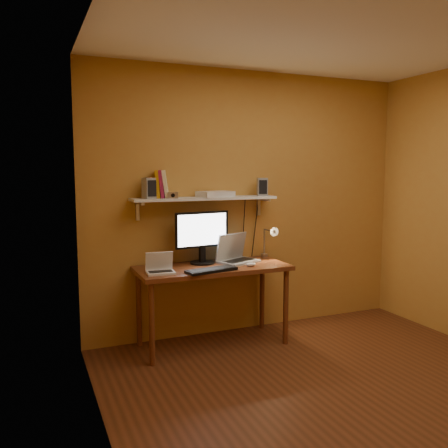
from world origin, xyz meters
name	(u,v)px	position (x,y,z in m)	size (l,w,h in m)	color
room	(351,218)	(0.00, 0.00, 1.30)	(3.44, 3.24, 2.64)	#5E2D18
desk	(213,275)	(-0.54, 1.28, 0.66)	(1.40, 0.60, 0.75)	maroon
wall_shelf	(205,199)	(-0.54, 1.47, 1.36)	(1.40, 0.25, 0.21)	silver
monitor	(202,235)	(-0.59, 1.43, 1.03)	(0.54, 0.26, 0.49)	black
laptop	(235,254)	(-0.27, 1.39, 0.82)	(0.44, 0.38, 0.27)	gray
netbook	(160,267)	(-1.07, 1.18, 0.80)	(0.25, 0.19, 0.18)	silver
keyboard	(211,270)	(-0.64, 1.07, 0.76)	(0.46, 0.15, 0.02)	black
mouse	(251,264)	(-0.22, 1.14, 0.77)	(0.09, 0.06, 0.03)	silver
desk_lamp	(270,238)	(0.12, 1.41, 0.96)	(0.09, 0.23, 0.38)	silver
speaker_left	(149,188)	(-1.08, 1.47, 1.47)	(0.10, 0.10, 0.19)	gray
speaker_right	(262,187)	(0.06, 1.46, 1.46)	(0.10, 0.10, 0.17)	gray
books	(162,184)	(-0.95, 1.50, 1.50)	(0.18, 0.18, 0.26)	#BC810F
shelf_camera	(173,195)	(-0.88, 1.39, 1.40)	(0.10, 0.06, 0.06)	silver
router	(215,194)	(-0.44, 1.47, 1.40)	(0.32, 0.21, 0.05)	silver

